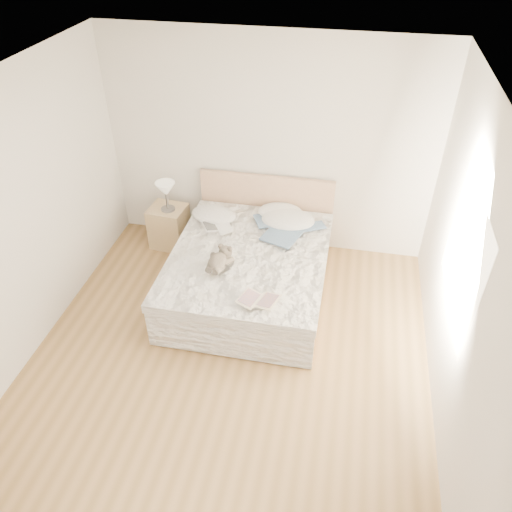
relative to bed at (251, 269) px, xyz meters
name	(u,v)px	position (x,y,z in m)	size (l,w,h in m)	color
floor	(226,365)	(0.00, -1.19, -0.31)	(4.00, 4.50, 0.00)	brown
ceiling	(212,103)	(0.00, -1.19, 2.39)	(4.00, 4.50, 0.00)	silver
wall_back	(268,147)	(0.00, 1.06, 1.04)	(4.00, 0.02, 2.70)	silver
wall_left	(8,233)	(-2.00, -1.19, 1.04)	(0.02, 4.50, 2.70)	silver
wall_right	(468,290)	(2.00, -1.19, 1.04)	(0.02, 4.50, 2.70)	silver
window	(464,257)	(1.99, -0.89, 1.14)	(0.02, 1.30, 1.10)	white
bed	(251,269)	(0.00, 0.00, 0.00)	(1.72, 2.14, 1.00)	tan
nightstand	(169,226)	(-1.24, 0.70, -0.03)	(0.45, 0.40, 0.56)	tan
table_lamp	(166,191)	(-1.21, 0.67, 0.53)	(0.29, 0.29, 0.39)	#514B46
pillow_left	(214,215)	(-0.57, 0.55, 0.33)	(0.57, 0.40, 0.17)	silver
pillow_middle	(281,212)	(0.22, 0.77, 0.33)	(0.55, 0.39, 0.17)	white
pillow_right	(288,220)	(0.34, 0.62, 0.33)	(0.64, 0.45, 0.19)	white
blouse	(285,232)	(0.33, 0.37, 0.32)	(0.60, 0.64, 0.02)	#3F5877
photo_book	(217,228)	(-0.46, 0.30, 0.32)	(0.35, 0.24, 0.03)	white
childrens_book	(259,300)	(0.26, -0.85, 0.32)	(0.38, 0.26, 0.02)	beige
teddy_bear	(218,266)	(-0.26, -0.44, 0.34)	(0.24, 0.34, 0.18)	brown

